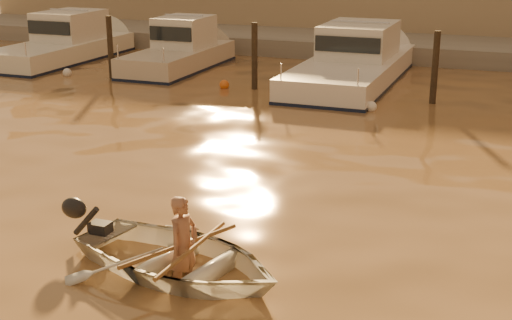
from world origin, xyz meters
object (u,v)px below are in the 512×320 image
at_px(moored_boat_1, 178,51).
at_px(moored_boat_0, 61,44).
at_px(person, 184,246).
at_px(moored_boat_2, 352,62).
at_px(dinghy, 178,258).

bearing_deg(moored_boat_1, moored_boat_0, 180.00).
xyz_separation_m(person, moored_boat_2, (-1.06, 14.05, 0.21)).
height_order(person, moored_boat_1, moored_boat_1).
relative_size(person, moored_boat_1, 0.23).
distance_m(person, moored_boat_1, 15.80).
bearing_deg(dinghy, moored_boat_0, 52.38).
height_order(dinghy, moored_boat_2, moored_boat_2).
bearing_deg(moored_boat_2, moored_boat_0, 180.00).
xyz_separation_m(moored_boat_1, moored_boat_2, (6.17, 0.00, 0.00)).
relative_size(dinghy, moored_boat_2, 0.36).
relative_size(moored_boat_1, moored_boat_2, 0.70).
bearing_deg(person, dinghy, 90.00).
relative_size(person, moored_boat_0, 0.20).
relative_size(moored_boat_0, moored_boat_1, 1.20).
relative_size(dinghy, moored_boat_1, 0.52).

